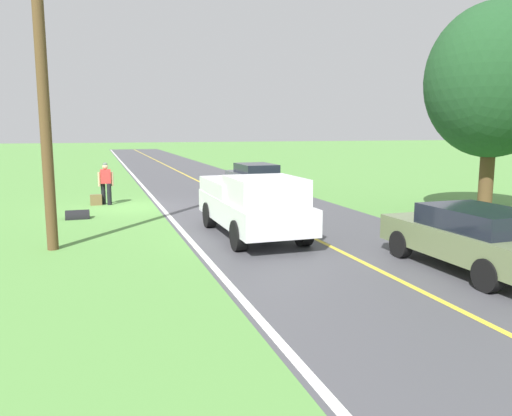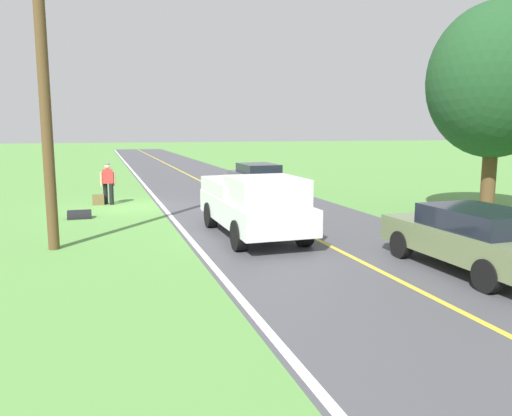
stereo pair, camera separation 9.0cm
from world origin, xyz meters
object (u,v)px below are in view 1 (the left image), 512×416
at_px(utility_pole_roadside, 42,76).
at_px(hitchhiker_walking, 106,181).
at_px(tree_far_side_near, 493,81).
at_px(sedan_near_oncoming, 255,177).
at_px(pickup_truck_passing, 255,204).
at_px(sedan_mid_oncoming, 473,237).
at_px(suitcase_carried, 96,200).

bearing_deg(utility_pole_roadside, hitchhiker_walking, -101.13).
height_order(tree_far_side_near, sedan_near_oncoming, tree_far_side_near).
height_order(pickup_truck_passing, tree_far_side_near, tree_far_side_near).
height_order(tree_far_side_near, sedan_mid_oncoming, tree_far_side_near).
relative_size(hitchhiker_walking, tree_far_side_near, 0.24).
distance_m(hitchhiker_walking, suitcase_carried, 0.87).
height_order(hitchhiker_walking, sedan_mid_oncoming, hitchhiker_walking).
xyz_separation_m(pickup_truck_passing, utility_pole_roadside, (5.46, -0.18, 3.42)).
bearing_deg(sedan_near_oncoming, tree_far_side_near, 120.32).
relative_size(suitcase_carried, tree_far_side_near, 0.06).
relative_size(hitchhiker_walking, utility_pole_roadside, 0.20).
relative_size(pickup_truck_passing, sedan_mid_oncoming, 1.22).
xyz_separation_m(suitcase_carried, pickup_truck_passing, (-4.34, 7.91, 0.75)).
bearing_deg(hitchhiker_walking, utility_pole_roadside, 78.87).
height_order(suitcase_carried, sedan_mid_oncoming, sedan_mid_oncoming).
bearing_deg(suitcase_carried, utility_pole_roadside, -10.86).
height_order(pickup_truck_passing, utility_pole_roadside, utility_pole_roadside).
xyz_separation_m(hitchhiker_walking, tree_far_side_near, (-12.67, 7.32, 3.73)).
distance_m(hitchhiker_walking, tree_far_side_near, 15.10).
bearing_deg(sedan_near_oncoming, suitcase_carried, 16.24).
distance_m(suitcase_carried, utility_pole_roadside, 8.85).
distance_m(pickup_truck_passing, sedan_near_oncoming, 10.62).
xyz_separation_m(hitchhiker_walking, pickup_truck_passing, (-3.92, 8.01, -0.01)).
bearing_deg(utility_pole_roadside, suitcase_carried, -98.27).
relative_size(tree_far_side_near, sedan_mid_oncoming, 1.66).
distance_m(suitcase_carried, sedan_mid_oncoming, 14.90).
bearing_deg(suitcase_carried, sedan_mid_oncoming, 29.44).
distance_m(suitcase_carried, tree_far_side_near, 15.60).
xyz_separation_m(sedan_near_oncoming, utility_pole_roadside, (8.69, 9.93, 3.63)).
xyz_separation_m(sedan_mid_oncoming, utility_pole_roadside, (9.02, -4.90, 3.63)).
relative_size(suitcase_carried, sedan_near_oncoming, 0.10).
bearing_deg(utility_pole_roadside, pickup_truck_passing, 178.10).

